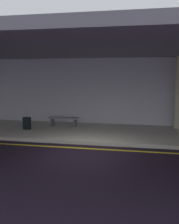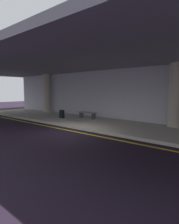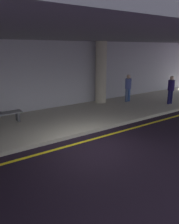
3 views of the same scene
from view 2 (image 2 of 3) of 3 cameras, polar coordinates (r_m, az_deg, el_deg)
ground_plane at (r=10.55m, az=-6.80°, el=-6.03°), size 60.00×60.00×0.00m
sidewalk at (r=12.78m, az=3.57°, el=-3.48°), size 26.00×4.20×0.15m
lane_stripe_yellow at (r=10.87m, az=-4.92°, el=-5.62°), size 26.00×0.14×0.01m
support_column_far_left at (r=19.49m, az=-12.44°, el=5.38°), size 0.66×0.66×3.65m
support_column_left_mid at (r=12.17m, az=23.63°, el=4.51°), size 0.66×0.66×3.65m
ceiling_overhang at (r=12.32m, az=2.23°, el=14.26°), size 28.00×13.20×0.30m
terminal_back_wall at (r=14.45m, az=9.08°, el=4.87°), size 26.00×0.30×3.80m
suitcase_upright_primary at (r=14.99m, az=-8.10°, el=-0.58°), size 0.36×0.22×0.90m
bench_metal at (r=14.65m, az=-0.68°, el=-0.52°), size 1.60×0.50×0.48m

